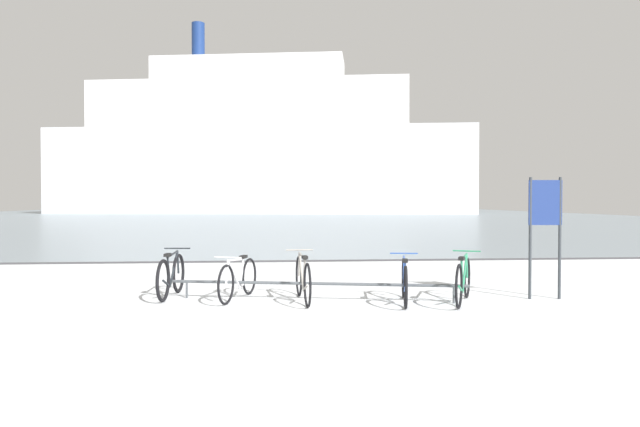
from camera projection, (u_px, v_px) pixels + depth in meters
name	position (u px, v px, depth m)	size (l,w,h in m)	color
ground	(264.00, 217.00, 59.44)	(80.00, 132.00, 0.08)	silver
bike_rack	(317.00, 284.00, 9.59)	(4.83, 1.03, 0.31)	#4C5156
bicycle_0	(171.00, 276.00, 9.92)	(0.46, 1.65, 0.81)	black
bicycle_1	(238.00, 279.00, 9.69)	(0.65, 1.61, 0.76)	black
bicycle_2	(303.00, 279.00, 9.49)	(0.46, 1.78, 0.82)	black
bicycle_3	(405.00, 281.00, 9.33)	(0.49, 1.61, 0.78)	black
bicycle_4	(463.00, 280.00, 9.35)	(0.80, 1.61, 0.81)	black
info_sign	(545.00, 216.00, 9.72)	(0.55, 0.09, 2.04)	#33383D
ferry_ship	(257.00, 149.00, 73.47)	(53.40, 17.92, 24.15)	silver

